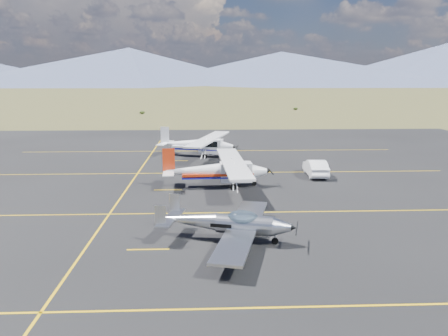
% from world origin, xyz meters
% --- Properties ---
extents(ground, '(1600.00, 1600.00, 0.00)m').
position_xyz_m(ground, '(0.00, 0.00, 0.00)').
color(ground, '#383D1C').
rests_on(ground, ground).
extents(apron, '(72.00, 72.00, 0.02)m').
position_xyz_m(apron, '(0.00, 7.00, 0.00)').
color(apron, black).
rests_on(apron, ground).
extents(aircraft_low_wing, '(6.63, 9.07, 1.97)m').
position_xyz_m(aircraft_low_wing, '(0.91, -2.58, 0.94)').
color(aircraft_low_wing, '#BABCC1').
rests_on(aircraft_low_wing, apron).
extents(aircraft_cessna, '(6.91, 11.54, 2.92)m').
position_xyz_m(aircraft_cessna, '(0.60, 8.28, 1.30)').
color(aircraft_cessna, white).
rests_on(aircraft_cessna, apron).
extents(aircraft_plain, '(7.68, 11.47, 2.92)m').
position_xyz_m(aircraft_plain, '(-1.05, 20.75, 1.30)').
color(aircraft_plain, white).
rests_on(aircraft_plain, apron).
extents(sedan, '(1.59, 4.17, 1.36)m').
position_xyz_m(sedan, '(8.73, 11.58, 0.69)').
color(sedan, white).
rests_on(sedan, apron).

